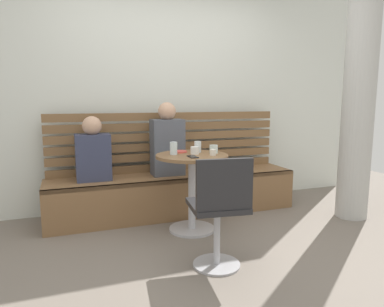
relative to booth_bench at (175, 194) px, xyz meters
The scene contains 16 objects.
ground 1.22m from the booth_bench, 90.00° to the right, with size 8.00×8.00×0.00m, color #70665B.
back_wall 1.31m from the booth_bench, 90.00° to the left, with size 5.20×0.10×2.90m, color silver.
concrete_pillar 2.24m from the booth_bench, 23.15° to the right, with size 0.32×0.32×2.80m, color #B2B2AD.
booth_bench is the anchor object (origin of this frame).
booth_backrest 0.61m from the booth_bench, 90.00° to the left, with size 2.65×0.04×0.67m.
cafe_table 0.61m from the booth_bench, 90.17° to the right, with size 0.68×0.68×0.74m.
white_chair 1.37m from the booth_bench, 93.55° to the right, with size 0.45×0.45×0.85m.
person_adult 0.58m from the booth_bench, 159.16° to the left, with size 0.34×0.22×0.78m.
person_child_left 0.99m from the booth_bench, behind, with size 0.34×0.22×0.65m.
cup_water_clear 0.73m from the booth_bench, 77.47° to the right, with size 0.07×0.07×0.11m, color white.
cup_glass_tall 0.77m from the booth_bench, 108.68° to the right, with size 0.07×0.07×0.12m, color silver.
cup_ceramic_white 0.76m from the booth_bench, 86.38° to the right, with size 0.08×0.08×0.07m, color white.
cup_glass_short 0.80m from the booth_bench, 67.34° to the right, with size 0.08×0.08×0.08m, color silver.
cup_espresso_small 0.87m from the booth_bench, 76.02° to the right, with size 0.06×0.06×0.06m, color silver.
plate_small 0.64m from the booth_bench, 101.78° to the right, with size 0.17×0.17×0.01m, color #DB4C42.
phone_on_table 0.86m from the booth_bench, 93.91° to the right, with size 0.07×0.14×0.01m, color black.
Camera 1 is at (-1.11, -2.36, 1.24)m, focal length 32.59 mm.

